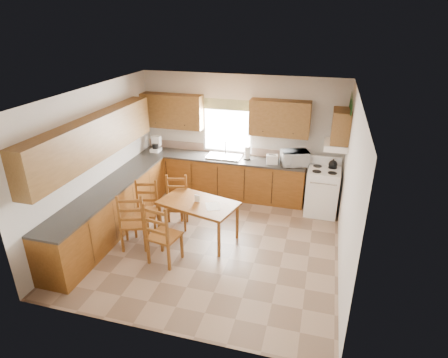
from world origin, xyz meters
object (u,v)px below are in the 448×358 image
(chair_far_left, at_px, (146,209))
(chair_far_right, at_px, (176,203))
(microwave, at_px, (295,158))
(dining_table, at_px, (199,220))
(stove, at_px, (322,192))
(chair_near_left, at_px, (134,219))
(chair_near_right, at_px, (164,232))

(chair_far_left, distance_m, chair_far_right, 0.58)
(microwave, bearing_deg, dining_table, -151.28)
(stove, distance_m, chair_near_left, 3.83)
(stove, relative_size, chair_near_left, 0.88)
(chair_near_left, bearing_deg, chair_far_right, -136.51)
(chair_far_right, bearing_deg, microwave, 23.10)
(stove, xyz_separation_m, chair_near_left, (-3.16, -2.17, 0.07))
(microwave, relative_size, dining_table, 0.37)
(chair_near_right, height_order, chair_far_left, chair_near_right)
(stove, height_order, chair_far_right, chair_far_right)
(chair_near_left, height_order, chair_far_right, chair_near_left)
(chair_near_left, bearing_deg, stove, -162.90)
(stove, distance_m, chair_far_right, 3.02)
(chair_near_left, distance_m, chair_far_left, 0.46)
(microwave, height_order, chair_near_right, microwave)
(dining_table, relative_size, chair_far_left, 1.36)
(stove, relative_size, microwave, 1.85)
(chair_far_left, bearing_deg, dining_table, -8.94)
(chair_near_left, relative_size, chair_near_right, 0.97)
(microwave, height_order, chair_far_right, microwave)
(chair_far_left, bearing_deg, microwave, 22.57)
(dining_table, height_order, chair_far_right, chair_far_right)
(dining_table, height_order, chair_near_left, chair_near_left)
(chair_near_left, xyz_separation_m, chair_far_left, (0.00, 0.46, -0.03))
(chair_near_left, distance_m, chair_far_right, 0.94)
(chair_near_left, xyz_separation_m, chair_near_right, (0.69, -0.27, 0.02))
(microwave, bearing_deg, stove, -41.18)
(stove, height_order, chair_near_left, chair_near_left)
(dining_table, distance_m, chair_far_left, 1.02)
(stove, height_order, chair_near_right, chair_near_right)
(stove, xyz_separation_m, chair_far_right, (-2.70, -1.35, 0.03))
(chair_far_right, bearing_deg, stove, 12.37)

